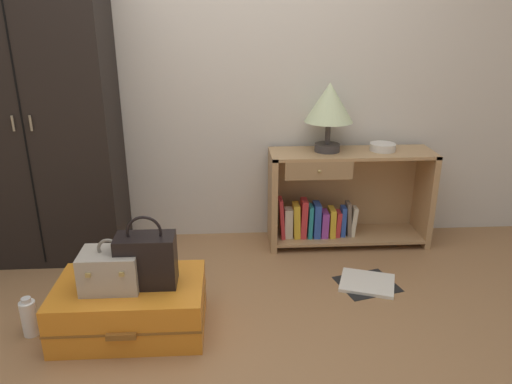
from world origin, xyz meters
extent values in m
plane|color=#9E7047|center=(0.00, 0.00, 0.00)|extent=(9.00, 9.00, 0.00)
cube|color=beige|center=(0.00, 1.50, 1.30)|extent=(6.40, 0.10, 2.60)
cube|color=black|center=(-1.14, 1.20, 0.95)|extent=(0.94, 0.45, 1.90)
cube|color=black|center=(-1.14, 0.98, 0.95)|extent=(0.01, 0.01, 1.80)
cylinder|color=gray|center=(-1.19, 0.97, 0.95)|extent=(0.01, 0.01, 0.09)
cylinder|color=gray|center=(-1.09, 0.97, 0.95)|extent=(0.01, 0.01, 0.09)
cube|color=tan|center=(0.34, 1.26, 0.34)|extent=(0.04, 0.33, 0.67)
cube|color=tan|center=(1.40, 1.26, 0.34)|extent=(0.04, 0.33, 0.67)
cube|color=tan|center=(0.87, 1.26, 0.66)|extent=(1.11, 0.33, 0.02)
cube|color=tan|center=(0.87, 1.26, 0.06)|extent=(1.03, 0.33, 0.02)
cube|color=tan|center=(0.87, 1.41, 0.34)|extent=(1.03, 0.01, 0.65)
cube|color=#9D7950|center=(0.62, 1.11, 0.59)|extent=(0.44, 0.02, 0.12)
sphere|color=#9E844C|center=(0.62, 1.09, 0.59)|extent=(0.02, 0.02, 0.02)
cube|color=red|center=(0.40, 1.23, 0.21)|extent=(0.05, 0.11, 0.29)
cube|color=beige|center=(0.45, 1.23, 0.17)|extent=(0.06, 0.09, 0.21)
cube|color=gold|center=(0.50, 1.23, 0.19)|extent=(0.05, 0.11, 0.25)
cube|color=red|center=(0.55, 1.23, 0.20)|extent=(0.05, 0.12, 0.28)
cube|color=teal|center=(0.60, 1.23, 0.18)|extent=(0.03, 0.12, 0.23)
cube|color=#2D51B2|center=(0.64, 1.23, 0.19)|extent=(0.05, 0.12, 0.25)
cube|color=purple|center=(0.70, 1.23, 0.16)|extent=(0.05, 0.12, 0.19)
cube|color=gold|center=(0.75, 1.23, 0.17)|extent=(0.04, 0.13, 0.21)
cube|color=red|center=(0.79, 1.23, 0.16)|extent=(0.04, 0.10, 0.18)
cube|color=#2D51B2|center=(0.83, 1.23, 0.17)|extent=(0.03, 0.08, 0.22)
cube|color=#726659|center=(0.87, 1.23, 0.19)|extent=(0.04, 0.09, 0.25)
cube|color=beige|center=(0.90, 1.23, 0.17)|extent=(0.05, 0.09, 0.21)
cylinder|color=#3D3838|center=(0.70, 1.28, 0.70)|extent=(0.17, 0.17, 0.05)
cylinder|color=#3D3838|center=(0.70, 1.28, 0.80)|extent=(0.04, 0.04, 0.15)
cone|color=beige|center=(0.70, 1.28, 1.00)|extent=(0.32, 0.32, 0.25)
cylinder|color=silver|center=(1.08, 1.27, 0.69)|extent=(0.17, 0.17, 0.05)
cube|color=orange|center=(-0.48, 0.31, 0.13)|extent=(0.74, 0.47, 0.26)
cube|color=brown|center=(-0.48, 0.31, 0.13)|extent=(0.75, 0.48, 0.01)
cube|color=brown|center=(-0.48, 0.06, 0.13)|extent=(0.14, 0.02, 0.03)
cube|color=#A89E8E|center=(-0.55, 0.29, 0.36)|extent=(0.28, 0.20, 0.19)
torus|color=slate|center=(-0.55, 0.29, 0.48)|extent=(0.11, 0.02, 0.11)
cube|color=tan|center=(-0.63, 0.18, 0.39)|extent=(0.02, 0.01, 0.02)
cube|color=tan|center=(-0.47, 0.18, 0.39)|extent=(0.02, 0.01, 0.02)
cube|color=black|center=(-0.38, 0.31, 0.40)|extent=(0.29, 0.16, 0.26)
torus|color=black|center=(-0.38, 0.31, 0.55)|extent=(0.17, 0.01, 0.17)
cylinder|color=white|center=(-0.98, 0.29, 0.09)|extent=(0.08, 0.08, 0.19)
cylinder|color=silver|center=(-0.98, 0.29, 0.20)|extent=(0.05, 0.05, 0.02)
cube|color=white|center=(0.86, 0.67, 0.01)|extent=(0.39, 0.36, 0.02)
cube|color=black|center=(0.86, 0.67, 0.00)|extent=(0.40, 0.37, 0.01)
camera|label=1|loc=(0.04, -1.86, 1.54)|focal=34.12mm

